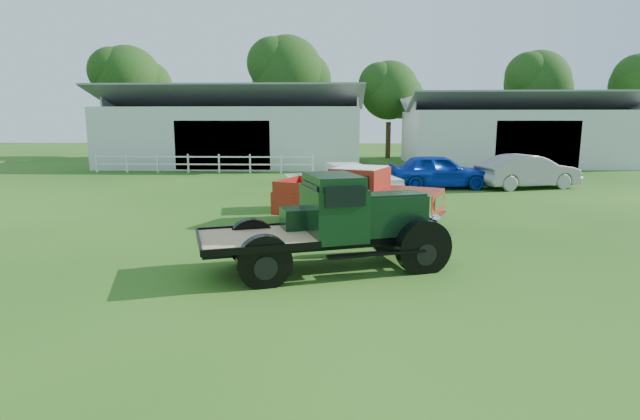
# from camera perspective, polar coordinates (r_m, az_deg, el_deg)

# --- Properties ---
(ground) EXTENTS (120.00, 120.00, 0.00)m
(ground) POSITION_cam_1_polar(r_m,az_deg,el_deg) (12.16, -1.17, -5.89)
(ground) COLOR #1A4410
(shed_left) EXTENTS (18.80, 10.20, 5.60)m
(shed_left) POSITION_cam_1_polar(r_m,az_deg,el_deg) (38.44, -9.46, 9.32)
(shed_left) COLOR silver
(shed_left) RESTS_ON ground
(shed_right) EXTENTS (16.80, 9.20, 5.20)m
(shed_right) POSITION_cam_1_polar(r_m,az_deg,el_deg) (40.89, 21.45, 8.53)
(shed_right) COLOR silver
(shed_right) RESTS_ON ground
(fence_rail) EXTENTS (14.20, 0.16, 1.20)m
(fence_rail) POSITION_cam_1_polar(r_m,az_deg,el_deg) (32.95, -13.16, 5.21)
(fence_rail) COLOR white
(fence_rail) RESTS_ON ground
(tree_a) EXTENTS (6.30, 6.30, 10.50)m
(tree_a) POSITION_cam_1_polar(r_m,az_deg,el_deg) (48.44, -20.96, 11.88)
(tree_a) COLOR black
(tree_a) RESTS_ON ground
(tree_b) EXTENTS (6.90, 6.90, 11.50)m
(tree_b) POSITION_cam_1_polar(r_m,az_deg,el_deg) (45.95, -3.75, 13.27)
(tree_b) COLOR black
(tree_b) RESTS_ON ground
(tree_c) EXTENTS (5.40, 5.40, 9.00)m
(tree_c) POSITION_cam_1_polar(r_m,az_deg,el_deg) (44.87, 7.88, 11.67)
(tree_c) COLOR black
(tree_c) RESTS_ON ground
(tree_d) EXTENTS (6.00, 6.00, 10.00)m
(tree_d) POSITION_cam_1_polar(r_m,az_deg,el_deg) (48.85, 23.45, 11.40)
(tree_d) COLOR black
(tree_d) RESTS_ON ground
(vintage_flatbed) EXTENTS (5.90, 3.80, 2.18)m
(vintage_flatbed) POSITION_cam_1_polar(r_m,az_deg,el_deg) (11.33, 0.99, -1.42)
(vintage_flatbed) COLOR black
(vintage_flatbed) RESTS_ON ground
(red_pickup) EXTENTS (5.73, 3.91, 1.95)m
(red_pickup) POSITION_cam_1_polar(r_m,az_deg,el_deg) (15.82, 4.24, 1.51)
(red_pickup) COLOR #A02217
(red_pickup) RESTS_ON ground
(white_pickup) EXTENTS (4.83, 2.67, 1.68)m
(white_pickup) POSITION_cam_1_polar(r_m,az_deg,el_deg) (19.26, 2.64, 2.70)
(white_pickup) COLOR silver
(white_pickup) RESTS_ON ground
(misc_car_blue) EXTENTS (5.11, 2.37, 1.70)m
(misc_car_blue) POSITION_cam_1_polar(r_m,az_deg,el_deg) (25.53, 13.39, 4.34)
(misc_car_blue) COLOR #082CAA
(misc_car_blue) RESTS_ON ground
(misc_car_grey) EXTENTS (5.38, 3.16, 1.67)m
(misc_car_grey) POSITION_cam_1_polar(r_m,az_deg,el_deg) (26.85, 22.63, 4.08)
(misc_car_grey) COLOR gray
(misc_car_grey) RESTS_ON ground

